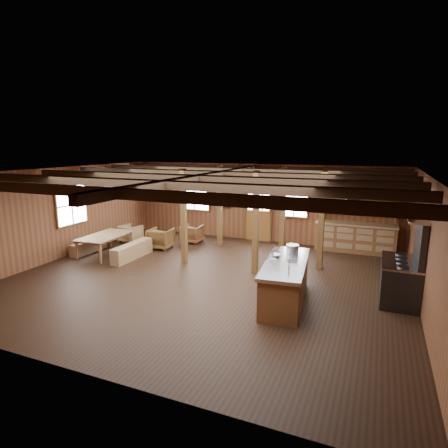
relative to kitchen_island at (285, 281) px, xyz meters
The scene contains 22 objects.
room 2.50m from the kitchen_island, 164.13° to the left, with size 10.04×9.04×2.84m.
ceiling_joists 3.24m from the kitchen_island, 160.03° to the left, with size 9.80×8.82×0.18m.
timber_posts 3.34m from the kitchen_island, 122.27° to the left, with size 3.95×2.35×2.80m.
back_door 5.57m from the kitchen_island, 113.72° to the left, with size 1.02×0.08×2.15m.
window_back_left 7.11m from the kitchen_island, 133.50° to the left, with size 1.32×0.06×1.32m.
window_back_right 5.30m from the kitchen_island, 100.39° to the left, with size 1.02×0.06×1.32m.
window_left 7.37m from the kitchen_island, behind, with size 0.14×1.24×1.32m.
notice_boards 6.42m from the kitchen_island, 126.25° to the left, with size 1.08×0.03×0.90m.
back_counter 4.98m from the kitchen_island, 76.46° to the left, with size 2.55×0.60×2.45m.
pendant_lamps 5.09m from the kitchen_island, 159.97° to the left, with size 1.86×2.36×0.66m.
pot_rack 2.33m from the kitchen_island, 35.50° to the left, with size 0.40×3.00×0.46m.
kitchen_island is the anchor object (origin of this frame).
step_stool 0.74m from the kitchen_island, 101.09° to the left, with size 0.39×0.28×0.34m, color olive.
commercial_range 2.64m from the kitchen_island, 23.77° to the left, with size 0.82×1.59×1.97m.
dining_table 6.30m from the kitchen_island, 166.97° to the left, with size 1.85×1.03×0.65m, color olive.
bench_wall 7.03m from the kitchen_island, 168.35° to the left, with size 0.27×1.44×0.40m, color olive.
bench_aisle 5.35m from the kitchen_island, 164.60° to the left, with size 0.33×1.74×0.48m, color olive.
armchair_a 5.67m from the kitchen_island, 150.95° to the left, with size 0.74×0.76×0.69m, color brown.
armchair_b 5.83m from the kitchen_island, 138.25° to the left, with size 0.68×0.70×0.64m, color brown.
armchair_c 7.13m from the kitchen_island, 154.57° to the left, with size 0.68×0.70×0.63m, color #9C7947.
counter_pot 0.99m from the kitchen_island, 92.62° to the left, with size 0.29×0.29×0.18m, color silver.
bowl 0.66m from the kitchen_island, 137.42° to the left, with size 0.23×0.23×0.06m, color silver.
Camera 1 is at (4.01, -8.44, 3.45)m, focal length 30.00 mm.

